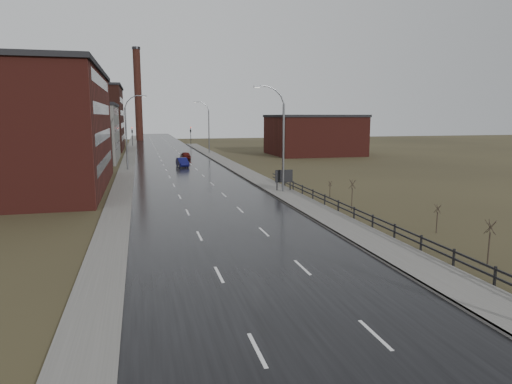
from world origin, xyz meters
TOP-DOWN VIEW (x-y plane):
  - road at (0.00, 60.00)m, footprint 14.00×300.00m
  - sidewalk_right at (8.60, 35.00)m, footprint 3.20×180.00m
  - curb_right at (7.08, 35.00)m, footprint 0.16×180.00m
  - sidewalk_left at (-8.20, 60.00)m, footprint 2.40×260.00m
  - warehouse_mid at (-17.99, 78.00)m, footprint 16.32×20.40m
  - warehouse_far at (-22.99, 108.00)m, footprint 26.52×24.48m
  - building_right at (30.30, 82.00)m, footprint 18.36×16.32m
  - smokestack at (-6.00, 150.00)m, footprint 2.70×2.70m
  - streetlight_right_mid at (8.50, 36.00)m, footprint 3.36×0.28m
  - streetlight_left at (-7.70, 62.00)m, footprint 3.36×0.28m
  - streetlight_right_far at (8.50, 90.00)m, footprint 3.36×0.28m
  - guardrail at (10.30, 18.31)m, footprint 0.10×53.05m
  - shrub_c at (12.35, 9.82)m, footprint 0.62×0.65m
  - shrub_d at (14.17, 16.88)m, footprint 0.49×0.52m
  - shrub_e at (11.91, 25.72)m, footprint 0.64×0.68m
  - shrub_f at (12.61, 32.17)m, footprint 0.41×0.43m
  - billboard at (9.10, 36.68)m, footprint 1.99×0.17m
  - traffic_light_left at (-8.00, 120.00)m, footprint 0.58×2.73m
  - traffic_light_right at (8.00, 120.00)m, footprint 0.58×2.73m
  - car_near at (0.56, 64.32)m, footprint 1.88×4.52m
  - car_far at (2.31, 77.11)m, footprint 1.76×4.34m

SIDE VIEW (x-z plane):
  - road at x=0.00m, z-range 0.00..0.06m
  - sidewalk_left at x=-8.20m, z-range 0.00..0.12m
  - sidewalk_right at x=8.60m, z-range 0.00..0.18m
  - curb_right at x=7.08m, z-range 0.00..0.18m
  - guardrail at x=10.30m, z-range 0.16..1.26m
  - car_near at x=0.56m, z-range 0.00..1.45m
  - car_far at x=2.31m, z-range 0.00..1.48m
  - shrub_f at x=12.61m, z-range 0.05..1.73m
  - shrub_d at x=14.17m, z-range 0.06..2.13m
  - shrub_c at x=12.35m, z-range 0.08..2.70m
  - shrub_e at x=11.91m, z-range 0.09..2.80m
  - billboard at x=9.10m, z-range 0.44..2.87m
  - building_right at x=30.30m, z-range 0.01..8.51m
  - traffic_light_left at x=-8.00m, z-range 1.95..7.25m
  - traffic_light_right at x=8.00m, z-range 1.95..7.25m
  - warehouse_mid at x=-17.99m, z-range 0.01..10.51m
  - streetlight_right_mid at x=8.50m, z-range 0.16..11.51m
  - streetlight_left at x=-7.70m, z-range 0.16..11.51m
  - streetlight_right_far at x=8.50m, z-range 0.16..11.51m
  - warehouse_far at x=-22.99m, z-range 0.01..15.51m
  - smokestack at x=-6.00m, z-range 0.15..30.85m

